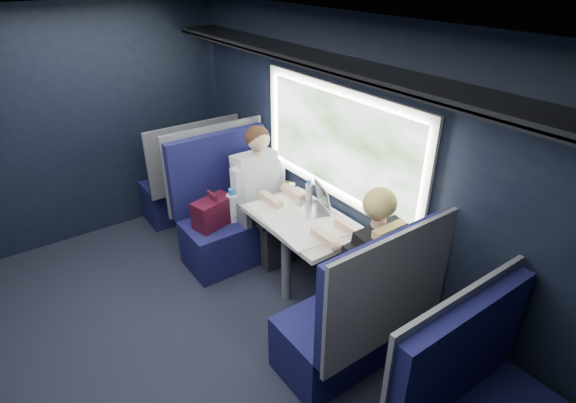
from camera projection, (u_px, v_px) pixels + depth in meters
ground at (194, 342)px, 3.48m from camera, size 2.80×4.20×0.01m
room_shell at (173, 166)px, 2.79m from camera, size 3.00×4.40×2.40m
table at (301, 228)px, 3.69m from camera, size 0.62×1.00×0.74m
seat_bay_near at (230, 216)px, 4.33m from camera, size 1.04×0.62×1.26m
seat_bay_far at (356, 321)px, 3.09m from camera, size 1.04×0.62×1.26m
seat_row_front at (191, 183)px, 5.00m from camera, size 1.04×0.51×1.16m
man at (262, 188)px, 4.20m from camera, size 0.53×0.56×1.32m
woman at (369, 260)px, 3.19m from camera, size 0.53×0.56×1.32m
papers at (301, 217)px, 3.69m from camera, size 0.64×0.88×0.01m
laptop at (317, 203)px, 3.78m from camera, size 0.31×0.35×0.23m
bottle_small at (309, 193)px, 3.87m from camera, size 0.06×0.06×0.21m
cup at (292, 188)px, 4.06m from camera, size 0.07×0.07×0.08m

